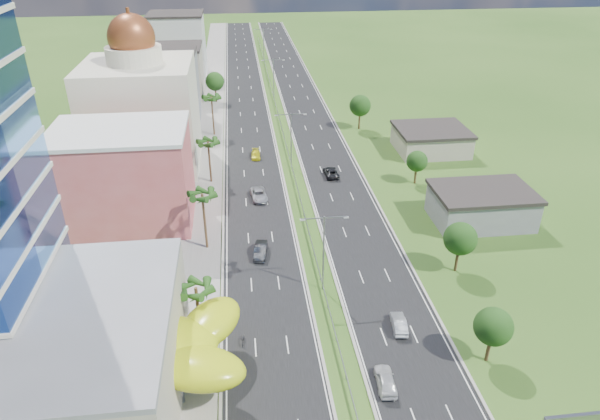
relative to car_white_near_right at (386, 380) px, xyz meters
name	(u,v)px	position (x,y,z in m)	size (l,w,h in m)	color
ground	(336,341)	(-3.90, 7.34, -0.84)	(500.00, 500.00, 0.00)	#2D5119
road_left	(247,107)	(-11.40, 97.34, -0.82)	(11.00, 260.00, 0.04)	black
road_right	(304,105)	(3.60, 97.34, -0.82)	(11.00, 260.00, 0.04)	black
sidewalk_left	(210,108)	(-20.90, 97.34, -0.78)	(7.00, 260.00, 0.12)	gray
median_guardrail	(281,126)	(-3.90, 79.33, -0.22)	(0.10, 216.06, 0.76)	gray
streetlight_median_b	(324,246)	(-3.90, 17.34, 5.91)	(6.04, 0.25, 11.00)	gray
streetlight_median_c	(291,135)	(-3.90, 57.34, 5.91)	(6.04, 0.25, 11.00)	gray
streetlight_median_d	(273,75)	(-3.90, 102.34, 5.91)	(6.04, 0.25, 11.00)	gray
streetlight_median_e	(264,42)	(-3.90, 147.34, 5.91)	(6.04, 0.25, 11.00)	gray
mall_podium	(18,368)	(-35.90, 1.34, 4.66)	(30.00, 24.00, 11.00)	#B3AC93
lime_canopy	(150,347)	(-23.90, 3.34, 4.15)	(18.00, 15.00, 7.40)	#B3C313
pink_shophouse	(125,178)	(-31.90, 39.34, 6.66)	(20.00, 15.00, 15.00)	#C85252
domed_building	(142,109)	(-31.90, 62.34, 10.51)	(20.00, 20.00, 28.70)	beige
midrise_grey	(163,90)	(-30.90, 87.34, 7.16)	(16.00, 15.00, 16.00)	gray
midrise_beige	(172,73)	(-30.90, 109.34, 5.66)	(16.00, 15.00, 13.00)	#B3AC93
midrise_white	(178,46)	(-30.90, 132.34, 8.16)	(16.00, 15.00, 18.00)	silver
shed_near	(481,207)	(24.10, 32.34, 1.66)	(15.00, 10.00, 5.00)	gray
shed_far	(431,141)	(26.10, 62.34, 1.36)	(14.00, 12.00, 4.40)	#B3AC93
palm_tree_b	(196,291)	(-19.40, 9.34, 6.22)	(3.60, 3.60, 8.10)	#47301C
palm_tree_c	(202,197)	(-19.40, 29.34, 7.66)	(3.60, 3.60, 9.60)	#47301C
palm_tree_d	(208,144)	(-19.40, 52.34, 6.70)	(3.60, 3.60, 8.60)	#47301C
palm_tree_e	(211,99)	(-19.40, 77.34, 7.47)	(3.60, 3.60, 9.40)	#47301C
leafy_tree_lfar	(215,81)	(-19.40, 102.34, 4.74)	(4.90, 4.90, 8.05)	#47301C
leafy_tree_ra	(493,327)	(12.10, 2.34, 3.94)	(4.20, 4.20, 6.90)	#47301C
leafy_tree_rb	(460,239)	(15.10, 19.34, 4.34)	(4.55, 4.55, 7.47)	#47301C
leafy_tree_rc	(417,161)	(18.10, 47.34, 3.53)	(3.85, 3.85, 6.33)	#47301C
leafy_tree_rd	(360,106)	(14.10, 77.34, 4.74)	(4.90, 4.90, 8.05)	#47301C
car_dark_left	(261,250)	(-11.59, 26.41, 0.01)	(1.71, 4.90, 1.61)	black
car_silver_mid_left	(259,195)	(-10.93, 44.38, -0.03)	(2.57, 5.57, 1.55)	#96989D
car_yellow_far_left	(256,155)	(-10.62, 62.91, -0.16)	(1.78, 4.39, 1.27)	yellow
car_white_near_right	(386,380)	(0.00, 0.00, 0.00)	(1.89, 4.69, 1.60)	silver
car_silver_right	(399,323)	(3.91, 8.58, -0.08)	(1.53, 4.39, 1.45)	#A8AAB0
car_dark_far_right	(331,172)	(3.21, 52.30, -0.08)	(2.40, 5.20, 1.45)	black
motorcycle	(243,339)	(-14.58, 8.29, -0.21)	(0.56, 1.86, 1.19)	black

